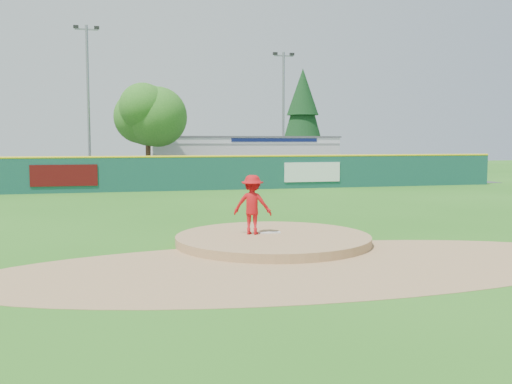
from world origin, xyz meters
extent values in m
plane|color=#286B19|center=(0.00, 0.00, 0.00)|extent=(120.00, 120.00, 0.00)
cylinder|color=#9E774C|center=(0.00, 0.00, 0.00)|extent=(5.50, 5.50, 0.50)
cube|color=white|center=(0.00, 0.30, 0.27)|extent=(0.60, 0.15, 0.04)
cylinder|color=#9E774C|center=(0.00, -3.00, 0.01)|extent=(15.40, 15.40, 0.01)
cube|color=#38383A|center=(0.00, 27.00, 0.01)|extent=(44.00, 16.00, 0.02)
imported|color=red|center=(-0.52, 0.33, 1.10)|extent=(1.25, 1.02, 1.69)
imported|color=silver|center=(0.23, 20.81, 0.81)|extent=(6.25, 4.54, 1.58)
cube|color=silver|center=(6.00, 32.00, 1.60)|extent=(15.00, 8.00, 3.20)
cube|color=white|center=(6.00, 27.98, 3.00)|extent=(15.00, 0.06, 0.55)
cube|color=#0F194C|center=(8.00, 27.94, 3.00)|extent=(7.00, 0.03, 0.28)
cube|color=#59595B|center=(6.00, 32.00, 3.25)|extent=(15.20, 8.20, 0.12)
cube|color=#550C0C|center=(-7.04, 17.92, 1.00)|extent=(3.60, 0.04, 1.20)
cube|color=white|center=(7.56, 17.92, 1.00)|extent=(3.60, 0.04, 1.20)
cube|color=#164941|center=(0.00, 18.00, 1.00)|extent=(40.00, 0.10, 2.00)
cylinder|color=yellow|center=(0.00, 18.00, 2.00)|extent=(40.00, 0.14, 0.14)
cylinder|color=#382314|center=(-2.00, 25.00, 1.30)|extent=(0.36, 0.36, 2.60)
sphere|color=#387F23|center=(-2.00, 25.00, 4.56)|extent=(5.60, 5.60, 5.60)
cylinder|color=#382314|center=(13.00, 36.00, 0.80)|extent=(0.40, 0.40, 1.60)
cone|color=#113A16|center=(13.00, 36.00, 5.55)|extent=(4.40, 4.40, 7.90)
cylinder|color=gray|center=(-6.00, 27.00, 5.50)|extent=(0.20, 0.20, 11.00)
cube|color=gray|center=(-6.00, 27.00, 10.70)|extent=(1.60, 0.10, 0.10)
cube|color=black|center=(-6.70, 27.00, 10.85)|extent=(0.35, 0.25, 0.20)
cube|color=black|center=(-5.30, 27.00, 10.85)|extent=(0.35, 0.25, 0.20)
cylinder|color=gray|center=(9.00, 29.00, 5.00)|extent=(0.20, 0.20, 10.00)
cube|color=gray|center=(9.00, 29.00, 9.70)|extent=(1.60, 0.10, 0.10)
cube|color=black|center=(8.30, 29.00, 9.85)|extent=(0.35, 0.25, 0.20)
cube|color=black|center=(9.70, 29.00, 9.85)|extent=(0.35, 0.25, 0.20)
camera|label=1|loc=(-4.32, -15.34, 2.89)|focal=40.00mm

